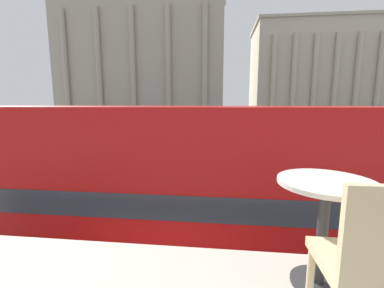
# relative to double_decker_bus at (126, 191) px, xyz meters

# --- Properties ---
(double_decker_bus) EXTENTS (10.75, 2.72, 4.19)m
(double_decker_bus) POSITION_rel_double_decker_bus_xyz_m (0.00, 0.00, 0.00)
(double_decker_bus) COLOR black
(double_decker_bus) RESTS_ON ground_plane
(cafe_dining_table) EXTENTS (0.60, 0.60, 0.73)m
(cafe_dining_table) POSITION_rel_double_decker_bus_xyz_m (2.73, -3.59, 1.25)
(cafe_dining_table) COLOR #2D2D30
(cafe_dining_table) RESTS_ON cafe_floor_slab
(cafe_chair_0) EXTENTS (0.40, 0.40, 0.91)m
(cafe_chair_0) POSITION_rel_double_decker_bus_xyz_m (2.73, -4.13, 1.23)
(cafe_chair_0) COLOR #D1B789
(cafe_chair_0) RESTS_ON cafe_floor_slab
(plaza_building_left) EXTENTS (30.30, 12.60, 23.72)m
(plaza_building_left) POSITION_rel_double_decker_bus_xyz_m (-12.55, 43.28, 9.53)
(plaza_building_left) COLOR #B2A893
(plaza_building_left) RESTS_ON ground_plane
(plaza_building_right) EXTENTS (27.43, 15.26, 19.74)m
(plaza_building_right) POSITION_rel_double_decker_bus_xyz_m (22.08, 51.22, 7.54)
(plaza_building_right) COLOR beige
(plaza_building_right) RESTS_ON ground_plane
(traffic_light_near) EXTENTS (0.42, 0.24, 3.92)m
(traffic_light_near) POSITION_rel_double_decker_bus_xyz_m (-2.74, 6.59, 0.23)
(traffic_light_near) COLOR black
(traffic_light_near) RESTS_ON ground_plane
(traffic_light_mid) EXTENTS (0.42, 0.24, 3.76)m
(traffic_light_mid) POSITION_rel_double_decker_bus_xyz_m (-0.82, 13.97, 0.13)
(traffic_light_mid) COLOR black
(traffic_light_mid) RESTS_ON ground_plane
(traffic_light_far) EXTENTS (0.42, 0.24, 3.30)m
(traffic_light_far) POSITION_rel_double_decker_bus_xyz_m (8.24, 19.45, -0.15)
(traffic_light_far) COLOR black
(traffic_light_far) RESTS_ON ground_plane
(car_silver) EXTENTS (4.20, 1.93, 1.35)m
(car_silver) POSITION_rel_double_decker_bus_xyz_m (0.88, 19.03, -1.63)
(car_silver) COLOR black
(car_silver) RESTS_ON ground_plane
(car_navy) EXTENTS (4.20, 1.93, 1.35)m
(car_navy) POSITION_rel_double_decker_bus_xyz_m (6.15, 15.17, -1.63)
(car_navy) COLOR black
(car_navy) RESTS_ON ground_plane
(pedestrian_grey) EXTENTS (0.32, 0.32, 1.73)m
(pedestrian_grey) POSITION_rel_double_decker_bus_xyz_m (9.07, 22.45, -1.33)
(pedestrian_grey) COLOR #282B33
(pedestrian_grey) RESTS_ON ground_plane
(pedestrian_white) EXTENTS (0.32, 0.32, 1.70)m
(pedestrian_white) POSITION_rel_double_decker_bus_xyz_m (-7.77, 8.08, -1.35)
(pedestrian_white) COLOR #282B33
(pedestrian_white) RESTS_ON ground_plane
(pedestrian_black) EXTENTS (0.32, 0.32, 1.80)m
(pedestrian_black) POSITION_rel_double_decker_bus_xyz_m (2.23, 22.90, -1.28)
(pedestrian_black) COLOR #282B33
(pedestrian_black) RESTS_ON ground_plane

